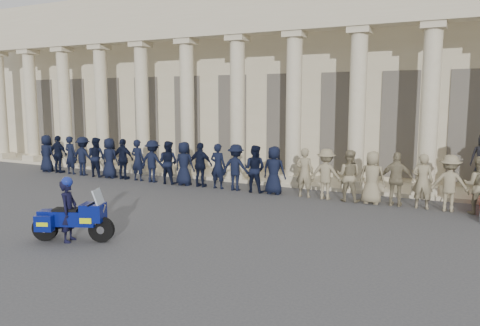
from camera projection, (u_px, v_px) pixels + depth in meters
name	position (u px, v px, depth m)	size (l,w,h in m)	color
ground	(149.00, 228.00, 13.14)	(90.00, 90.00, 0.00)	#404043
building	(315.00, 82.00, 25.55)	(40.00, 12.50, 9.00)	#C4B693
officer_rank	(224.00, 167.00, 18.70)	(20.86, 0.70, 1.84)	black
motorcycle	(73.00, 219.00, 11.85)	(2.02, 1.25, 1.37)	black
rider	(68.00, 209.00, 11.82)	(0.57, 0.68, 1.68)	black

